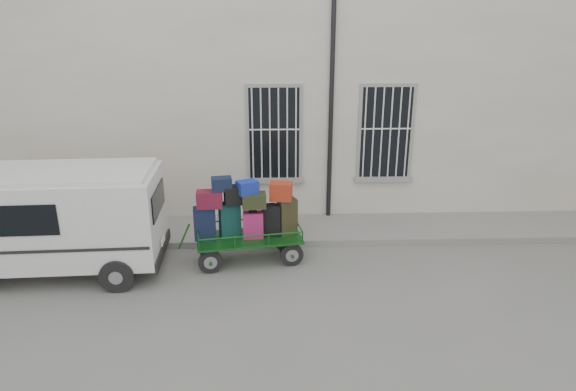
% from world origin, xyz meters
% --- Properties ---
extents(ground, '(80.00, 80.00, 0.00)m').
position_xyz_m(ground, '(0.00, 0.00, 0.00)').
color(ground, slate).
rests_on(ground, ground).
extents(building, '(24.00, 5.15, 6.00)m').
position_xyz_m(building, '(0.00, 5.50, 3.00)').
color(building, '#BDB2A1').
rests_on(building, ground).
extents(sidewalk, '(24.00, 1.70, 0.15)m').
position_xyz_m(sidewalk, '(0.00, 2.20, 0.07)').
color(sidewalk, slate).
rests_on(sidewalk, ground).
extents(luggage_cart, '(2.60, 1.31, 1.89)m').
position_xyz_m(luggage_cart, '(-1.00, 0.71, 0.98)').
color(luggage_cart, black).
rests_on(luggage_cart, ground).
extents(van, '(4.34, 2.09, 2.15)m').
position_xyz_m(van, '(-4.82, 0.36, 1.23)').
color(van, silver).
rests_on(van, ground).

